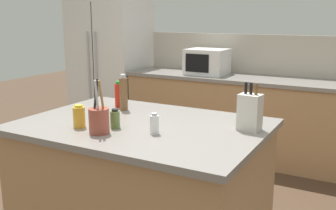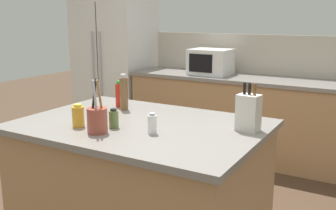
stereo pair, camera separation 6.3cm
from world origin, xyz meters
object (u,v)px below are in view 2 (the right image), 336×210
at_px(honey_jar, 78,116).
at_px(hot_sauce_bottle, 119,95).
at_px(salt_shaker, 152,124).
at_px(spice_jar_oregano, 114,119).
at_px(knife_block, 248,112).
at_px(pepper_grinder, 124,93).
at_px(microwave, 211,62).
at_px(utensil_crock, 97,119).
at_px(refrigerator, 115,68).

xyz_separation_m(honey_jar, hot_sauce_bottle, (-0.11, 0.57, 0.03)).
bearing_deg(honey_jar, salt_shaker, 12.65).
bearing_deg(honey_jar, spice_jar_oregano, 24.98).
xyz_separation_m(knife_block, spice_jar_oregano, (-0.74, -0.36, -0.06)).
height_order(pepper_grinder, honey_jar, pepper_grinder).
height_order(microwave, utensil_crock, utensil_crock).
bearing_deg(utensil_crock, spice_jar_oregano, 83.35).
relative_size(knife_block, hot_sauce_bottle, 1.47).
distance_m(hot_sauce_bottle, spice_jar_oregano, 0.57).
distance_m(honey_jar, hot_sauce_bottle, 0.58).
bearing_deg(utensil_crock, refrigerator, 125.72).
height_order(pepper_grinder, hot_sauce_bottle, pepper_grinder).
xyz_separation_m(refrigerator, hot_sauce_bottle, (1.54, -1.94, 0.12)).
distance_m(microwave, hot_sauce_bottle, 1.89).
bearing_deg(utensil_crock, honey_jar, 167.76).
height_order(refrigerator, hot_sauce_bottle, refrigerator).
distance_m(salt_shaker, spice_jar_oregano, 0.27).
xyz_separation_m(microwave, pepper_grinder, (0.18, -1.96, -0.02)).
distance_m(pepper_grinder, hot_sauce_bottle, 0.12).
bearing_deg(pepper_grinder, microwave, 95.30).
relative_size(microwave, honey_jar, 3.22).
xyz_separation_m(utensil_crock, salt_shaker, (0.29, 0.15, -0.02)).
bearing_deg(refrigerator, honey_jar, -56.73).
height_order(utensil_crock, spice_jar_oregano, utensil_crock).
distance_m(salt_shaker, hot_sauce_bottle, 0.75).
distance_m(refrigerator, spice_jar_oregano, 3.05).
relative_size(knife_block, salt_shaker, 2.32).
bearing_deg(microwave, pepper_grinder, -84.70).
bearing_deg(hot_sauce_bottle, utensil_crock, -63.74).
distance_m(microwave, salt_shaker, 2.45).
relative_size(hot_sauce_bottle, spice_jar_oregano, 1.63).
height_order(hot_sauce_bottle, spice_jar_oregano, hot_sauce_bottle).
xyz_separation_m(knife_block, hot_sauce_bottle, (-1.05, 0.12, -0.02)).
distance_m(utensil_crock, pepper_grinder, 0.59).
bearing_deg(refrigerator, salt_shaker, -48.55).
relative_size(honey_jar, salt_shaker, 1.15).
relative_size(knife_block, spice_jar_oregano, 2.40).
relative_size(microwave, spice_jar_oregano, 3.82).
bearing_deg(knife_block, spice_jar_oregano, -148.98).
xyz_separation_m(knife_block, pepper_grinder, (-0.96, 0.06, 0.01)).
height_order(utensil_crock, hot_sauce_bottle, utensil_crock).
bearing_deg(spice_jar_oregano, pepper_grinder, 118.50).
relative_size(utensil_crock, honey_jar, 2.23).
height_order(knife_block, honey_jar, knife_block).
relative_size(pepper_grinder, spice_jar_oregano, 2.19).
bearing_deg(spice_jar_oregano, honey_jar, -155.02).
xyz_separation_m(microwave, knife_block, (1.14, -2.01, -0.03)).
relative_size(microwave, pepper_grinder, 1.74).
bearing_deg(pepper_grinder, hot_sauce_bottle, 145.51).
bearing_deg(microwave, honey_jar, -85.31).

